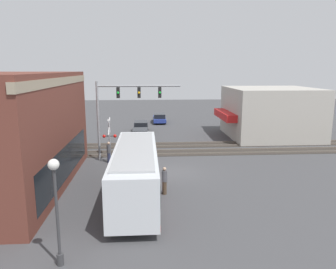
% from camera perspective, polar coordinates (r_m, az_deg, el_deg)
% --- Properties ---
extents(ground_plane, '(120.00, 120.00, 0.00)m').
position_cam_1_polar(ground_plane, '(25.31, 1.14, -6.64)').
color(ground_plane, '#424244').
extents(shop_building, '(9.52, 10.71, 5.69)m').
position_cam_1_polar(shop_building, '(39.81, 17.33, 3.67)').
color(shop_building, '#B2ADA3').
rests_on(shop_building, ground).
extents(city_bus, '(11.05, 2.59, 3.20)m').
position_cam_1_polar(city_bus, '(20.14, -5.67, -6.20)').
color(city_bus, silver).
rests_on(city_bus, ground).
extents(traffic_signal_gantry, '(0.42, 7.11, 6.81)m').
position_cam_1_polar(traffic_signal_gantry, '(28.05, -7.86, 5.56)').
color(traffic_signal_gantry, gray).
rests_on(traffic_signal_gantry, ground).
extents(crossing_signal, '(1.41, 1.18, 3.81)m').
position_cam_1_polar(crossing_signal, '(27.83, -10.14, -0.27)').
color(crossing_signal, gray).
rests_on(crossing_signal, ground).
extents(streetlamp, '(0.44, 0.44, 4.47)m').
position_cam_1_polar(streetlamp, '(13.76, -18.88, -11.25)').
color(streetlamp, '#38383A').
rests_on(streetlamp, ground).
extents(rail_track_near, '(2.60, 60.00, 0.15)m').
position_cam_1_polar(rail_track_near, '(31.05, 0.19, -3.17)').
color(rail_track_near, '#332D28').
rests_on(rail_track_near, ground).
extents(rail_track_far, '(2.60, 60.00, 0.15)m').
position_cam_1_polar(rail_track_far, '(34.15, -0.19, -1.82)').
color(rail_track_far, '#332D28').
rests_on(rail_track_far, ground).
extents(parked_car_grey, '(4.35, 1.82, 1.41)m').
position_cam_1_polar(parked_car_grey, '(35.85, -4.85, -0.20)').
color(parked_car_grey, slate).
rests_on(parked_car_grey, ground).
extents(parked_car_black, '(4.70, 1.82, 1.39)m').
position_cam_1_polar(parked_car_black, '(41.24, -4.72, 1.33)').
color(parked_car_black, black).
rests_on(parked_car_black, ground).
extents(parked_car_blue, '(4.73, 1.82, 1.37)m').
position_cam_1_polar(parked_car_blue, '(48.40, -1.52, 2.85)').
color(parked_car_blue, navy).
rests_on(parked_car_blue, ground).
extents(pedestrian_at_crossing, '(0.34, 0.34, 1.82)m').
position_cam_1_polar(pedestrian_at_crossing, '(28.04, -10.27, -3.03)').
color(pedestrian_at_crossing, '#2D3351').
rests_on(pedestrian_at_crossing, ground).
extents(pedestrian_near_bus, '(0.34, 0.34, 1.79)m').
position_cam_1_polar(pedestrian_near_bus, '(20.84, -0.62, -8.00)').
color(pedestrian_near_bus, '#473828').
rests_on(pedestrian_near_bus, ground).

